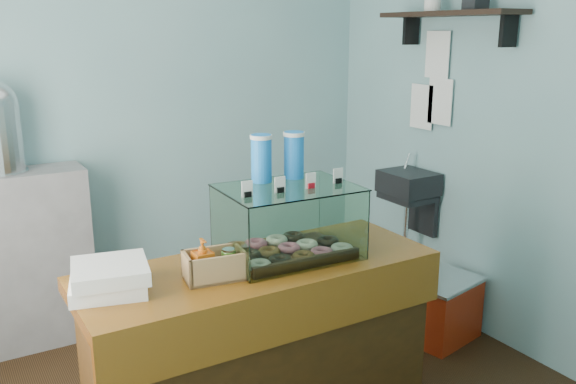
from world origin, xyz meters
TOP-DOWN VIEW (x-y plane):
  - room_shell at (0.03, 0.01)m, footprint 3.54×3.04m
  - counter at (0.00, -0.25)m, footprint 1.60×0.60m
  - back_shelf at (-0.90, 1.32)m, footprint 1.00×0.32m
  - display_case at (0.17, -0.20)m, footprint 0.62×0.46m
  - condiment_crate at (-0.24, -0.30)m, footprint 0.27×0.18m
  - pastry_boxes at (-0.65, -0.20)m, footprint 0.35×0.36m
  - red_cooler at (1.46, 0.05)m, footprint 0.52×0.44m

SIDE VIEW (x-z plane):
  - red_cooler at x=1.46m, z-range 0.00..0.41m
  - counter at x=0.00m, z-range 0.01..0.91m
  - back_shelf at x=-0.90m, z-range 0.00..1.10m
  - pastry_boxes at x=-0.65m, z-range 0.90..1.02m
  - condiment_crate at x=-0.24m, z-range 0.87..1.05m
  - display_case at x=0.17m, z-range 0.80..1.35m
  - room_shell at x=0.03m, z-range 0.30..3.12m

